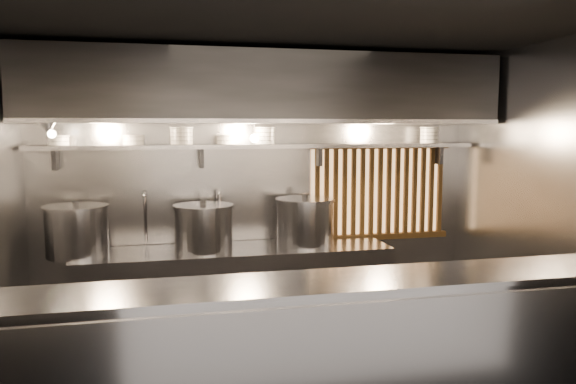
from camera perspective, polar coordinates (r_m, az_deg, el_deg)
name	(u,v)px	position (r m, az deg, el deg)	size (l,w,h in m)	color
ceiling	(294,28)	(4.36, 0.59, 16.30)	(4.50, 4.50, 0.00)	black
wall_back	(260,192)	(5.80, -2.90, -0.01)	(4.50, 4.50, 0.00)	gray
wall_right	(546,205)	(5.34, 24.77, -1.18)	(3.00, 3.00, 0.00)	gray
serving_counter	(329,368)	(3.69, 4.22, -17.40)	(4.50, 0.56, 1.13)	#9A9A9F
cooking_bench	(237,294)	(5.59, -5.24, -10.24)	(3.00, 0.70, 0.90)	#9A9A9F
bowl_shelf	(263,146)	(5.59, -2.60, 4.68)	(4.40, 0.34, 0.04)	#9A9A9F
exhaust_hood	(266,89)	(5.38, -2.20, 10.40)	(4.40, 0.81, 0.65)	#2D2D30
wood_screen	(379,191)	(6.12, 9.25, 0.07)	(1.56, 0.09, 1.04)	#F7B56F
faucet_left	(145,206)	(5.60, -14.33, -1.41)	(0.04, 0.30, 0.50)	silver
faucet_right	(217,204)	(5.62, -7.18, -1.22)	(0.04, 0.30, 0.50)	silver
heat_lamp	(48,127)	(5.10, -23.17, 6.08)	(0.25, 0.35, 0.20)	#9A9A9F
pendant_bulb	(255,138)	(5.45, -3.42, 5.49)	(0.09, 0.09, 0.19)	#2D2D30
stock_pot_left	(77,230)	(5.46, -20.65, -3.68)	(0.74, 0.74, 0.50)	#9A9A9F
stock_pot_mid	(204,228)	(5.37, -8.57, -3.60)	(0.70, 0.70, 0.48)	#9A9A9F
stock_pot_right	(305,221)	(5.58, 1.74, -3.01)	(0.74, 0.74, 0.51)	#9A9A9F
bowl_stack_0	(58,140)	(5.57, -22.30, 4.88)	(0.20, 0.20, 0.09)	white
bowl_stack_1	(133,140)	(5.50, -15.46, 5.12)	(0.21, 0.21, 0.09)	white
bowl_stack_2	(182,136)	(5.50, -10.77, 5.63)	(0.23, 0.23, 0.17)	white
bowl_stack_3	(226,140)	(5.53, -6.32, 5.32)	(0.20, 0.20, 0.09)	white
bowl_stack_4	(265,136)	(5.59, -2.37, 5.75)	(0.21, 0.21, 0.17)	white
bowl_stack_5	(429,135)	(6.17, 14.15, 5.64)	(0.20, 0.20, 0.17)	white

